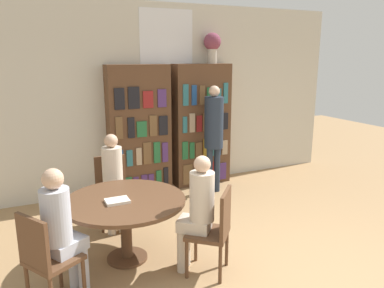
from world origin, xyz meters
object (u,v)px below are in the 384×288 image
at_px(bookshelf_left, 139,131).
at_px(seated_reader_right, 198,208).
at_px(bookshelf_right, 201,125).
at_px(flower_vase, 212,44).
at_px(chair_left_side, 112,187).
at_px(seated_reader_back, 61,226).
at_px(reading_table, 125,208).
at_px(chair_near_camera, 46,256).
at_px(seated_reader_left, 113,177).
at_px(librarian_standing, 214,128).
at_px(chair_far_side, 215,227).

xyz_separation_m(bookshelf_left, seated_reader_right, (-0.16, -2.48, -0.33)).
bearing_deg(seated_reader_right, bookshelf_right, 13.65).
distance_m(bookshelf_left, flower_vase, 1.86).
bearing_deg(chair_left_side, bookshelf_right, -146.66).
relative_size(bookshelf_right, seated_reader_back, 1.63).
height_order(bookshelf_right, seated_reader_back, bookshelf_right).
bearing_deg(reading_table, chair_left_side, 85.30).
xyz_separation_m(flower_vase, seated_reader_right, (-1.46, -2.48, -1.66)).
height_order(chair_near_camera, seated_reader_left, seated_reader_left).
relative_size(bookshelf_left, chair_left_side, 2.28).
height_order(bookshelf_left, seated_reader_right, bookshelf_left).
relative_size(flower_vase, seated_reader_left, 0.40).
height_order(bookshelf_left, librarian_standing, bookshelf_left).
height_order(reading_table, seated_reader_left, seated_reader_left).
distance_m(chair_far_side, seated_reader_right, 0.27).
bearing_deg(bookshelf_right, chair_left_side, -151.36).
bearing_deg(chair_far_side, bookshelf_left, 40.14).
bearing_deg(chair_left_side, chair_far_side, 117.00).
height_order(flower_vase, seated_reader_back, flower_vase).
bearing_deg(seated_reader_left, bookshelf_left, -116.58).
xyz_separation_m(bookshelf_right, seated_reader_right, (-1.26, -2.48, -0.32)).
xyz_separation_m(chair_near_camera, chair_far_side, (1.58, -0.13, 0.00)).
height_order(bookshelf_left, seated_reader_left, bookshelf_left).
relative_size(chair_near_camera, chair_far_side, 1.00).
relative_size(bookshelf_right, chair_far_side, 2.28).
xyz_separation_m(flower_vase, seated_reader_back, (-2.75, -2.38, -1.65)).
bearing_deg(reading_table, seated_reader_right, -40.70).
bearing_deg(librarian_standing, seated_reader_right, -122.01).
distance_m(bookshelf_right, flower_vase, 1.35).
relative_size(reading_table, seated_reader_back, 1.03).
xyz_separation_m(seated_reader_right, librarian_standing, (1.23, 1.97, 0.36)).
bearing_deg(flower_vase, bookshelf_right, -178.65).
distance_m(reading_table, seated_reader_left, 0.81).
bearing_deg(librarian_standing, flower_vase, 66.21).
xyz_separation_m(bookshelf_left, chair_far_side, (-0.03, -2.60, -0.52)).
relative_size(chair_near_camera, seated_reader_back, 0.72).
bearing_deg(chair_far_side, flower_vase, 13.82).
distance_m(flower_vase, seated_reader_right, 3.32).
xyz_separation_m(bookshelf_left, flower_vase, (1.29, 0.00, 1.34)).
bearing_deg(seated_reader_left, flower_vase, -145.07).
relative_size(seated_reader_left, librarian_standing, 0.72).
height_order(bookshelf_right, reading_table, bookshelf_right).
relative_size(chair_left_side, seated_reader_back, 0.72).
distance_m(reading_table, chair_far_side, 0.99).
relative_size(chair_near_camera, chair_left_side, 1.00).
height_order(seated_reader_left, seated_reader_right, same).
distance_m(chair_near_camera, librarian_standing, 3.37).
relative_size(bookshelf_left, seated_reader_back, 1.63).
distance_m(bookshelf_right, seated_reader_right, 2.80).
xyz_separation_m(chair_near_camera, seated_reader_left, (0.90, 1.31, 0.19)).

